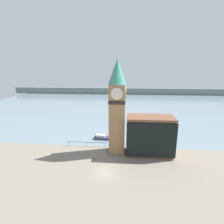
{
  "coord_description": "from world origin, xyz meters",
  "views": [
    {
      "loc": [
        3.99,
        -30.51,
        19.89
      ],
      "look_at": [
        0.85,
        6.94,
        10.66
      ],
      "focal_mm": 28.0,
      "sensor_mm": 36.0,
      "label": 1
    }
  ],
  "objects_px": {
    "clock_tower": "(117,105)",
    "mooring_bollard_near": "(94,157)",
    "boat_near": "(103,137)",
    "mooring_bollard_far": "(107,150)",
    "pier_building": "(150,136)"
  },
  "relations": [
    {
      "from": "boat_near",
      "to": "mooring_bollard_near",
      "type": "height_order",
      "value": "boat_near"
    },
    {
      "from": "pier_building",
      "to": "boat_near",
      "type": "distance_m",
      "value": 15.21
    },
    {
      "from": "clock_tower",
      "to": "boat_near",
      "type": "relative_size",
      "value": 3.83
    },
    {
      "from": "clock_tower",
      "to": "pier_building",
      "type": "relative_size",
      "value": 2.02
    },
    {
      "from": "pier_building",
      "to": "boat_near",
      "type": "xyz_separation_m",
      "value": [
        -12.16,
        8.12,
        -4.16
      ]
    },
    {
      "from": "clock_tower",
      "to": "boat_near",
      "type": "bearing_deg",
      "value": 119.9
    },
    {
      "from": "boat_near",
      "to": "mooring_bollard_near",
      "type": "xyz_separation_m",
      "value": [
        -0.68,
        -11.71,
        -0.11
      ]
    },
    {
      "from": "mooring_bollard_far",
      "to": "pier_building",
      "type": "bearing_deg",
      "value": -1.06
    },
    {
      "from": "mooring_bollard_far",
      "to": "boat_near",
      "type": "bearing_deg",
      "value": 104.28
    },
    {
      "from": "mooring_bollard_near",
      "to": "mooring_bollard_far",
      "type": "xyz_separation_m",
      "value": [
        2.7,
        3.78,
        -0.01
      ]
    },
    {
      "from": "boat_near",
      "to": "mooring_bollard_far",
      "type": "xyz_separation_m",
      "value": [
        2.02,
        -7.93,
        -0.12
      ]
    },
    {
      "from": "boat_near",
      "to": "mooring_bollard_near",
      "type": "relative_size",
      "value": 8.14
    },
    {
      "from": "clock_tower",
      "to": "mooring_bollard_near",
      "type": "bearing_deg",
      "value": -141.03
    },
    {
      "from": "clock_tower",
      "to": "mooring_bollard_near",
      "type": "height_order",
      "value": "clock_tower"
    },
    {
      "from": "clock_tower",
      "to": "boat_near",
      "type": "distance_m",
      "value": 14.32
    }
  ]
}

